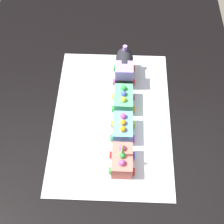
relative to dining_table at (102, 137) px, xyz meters
The scene contains 8 objects.
ground_plane 0.63m from the dining_table, ahead, with size 8.00×8.00×0.00m, color #6B6054.
dining_table is the anchor object (origin of this frame).
cake_board 0.12m from the dining_table, 111.92° to the left, with size 0.60×0.40×0.00m, color silver.
cake_locomotive 0.27m from the dining_table, 159.19° to the left, with size 0.14×0.08×0.12m.
cake_car_hopper_mint_green 0.17m from the dining_table, 133.01° to the left, with size 0.10×0.08×0.07m.
cake_car_flatbed_sky_blue 0.17m from the dining_table, 58.15° to the left, with size 0.10×0.08×0.07m.
cake_car_tanker_coral 0.23m from the dining_table, 24.69° to the left, with size 0.10×0.08×0.07m.
birthday_candle 0.27m from the dining_table, 25.17° to the left, with size 0.01×0.01×0.05m.
Camera 1 is at (0.64, 0.06, 1.70)m, focal length 53.88 mm.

